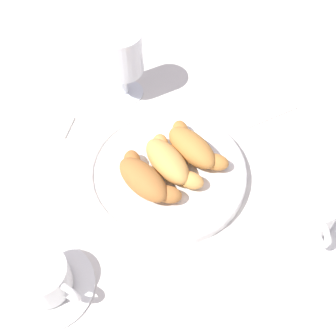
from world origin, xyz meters
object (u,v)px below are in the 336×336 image
at_px(croissant_extra, 193,147).
at_px(juice_glass_left, 123,54).
at_px(croissant_large, 145,179).
at_px(coffee_cup_near, 45,280).
at_px(sugar_packet, 61,126).
at_px(coffee_cup_far, 311,212).
at_px(pastry_plate, 168,174).
at_px(croissant_small, 170,163).
at_px(folded_napkin, 256,98).

relative_size(croissant_extra, juice_glass_left, 0.91).
xyz_separation_m(croissant_large, croissant_extra, (-0.03, 0.09, 0.00)).
distance_m(coffee_cup_near, sugar_packet, 0.30).
xyz_separation_m(croissant_extra, juice_glass_left, (-0.20, -0.06, 0.05)).
distance_m(croissant_large, croissant_extra, 0.10).
bearing_deg(coffee_cup_near, coffee_cup_far, 86.16).
distance_m(pastry_plate, croissant_extra, 0.06).
xyz_separation_m(pastry_plate, coffee_cup_far, (0.15, 0.18, 0.01)).
xyz_separation_m(croissant_extra, coffee_cup_near, (0.14, -0.27, -0.02)).
relative_size(coffee_cup_near, juice_glass_left, 0.97).
xyz_separation_m(coffee_cup_near, sugar_packet, (-0.29, 0.08, -0.02)).
xyz_separation_m(coffee_cup_far, juice_glass_left, (-0.36, -0.19, 0.07)).
height_order(coffee_cup_near, sugar_packet, coffee_cup_near).
bearing_deg(croissant_extra, croissant_small, -69.72).
relative_size(croissant_small, juice_glass_left, 0.94).
height_order(juice_glass_left, sugar_packet, juice_glass_left).
distance_m(pastry_plate, sugar_packet, 0.22).
height_order(coffee_cup_near, coffee_cup_far, same).
bearing_deg(coffee_cup_near, croissant_large, 120.24).
distance_m(croissant_extra, coffee_cup_near, 0.31).
xyz_separation_m(croissant_small, sugar_packet, (-0.17, -0.15, -0.04)).
distance_m(pastry_plate, coffee_cup_far, 0.23).
xyz_separation_m(juice_glass_left, folded_napkin, (0.10, 0.23, -0.09)).
relative_size(pastry_plate, croissant_large, 2.09).
bearing_deg(juice_glass_left, folded_napkin, 66.55).
relative_size(coffee_cup_far, sugar_packet, 2.72).
xyz_separation_m(pastry_plate, coffee_cup_near, (0.12, -0.22, 0.01)).
bearing_deg(folded_napkin, juice_glass_left, -113.45).
height_order(coffee_cup_near, juice_glass_left, juice_glass_left).
xyz_separation_m(coffee_cup_near, juice_glass_left, (-0.33, 0.21, 0.07)).
relative_size(pastry_plate, croissant_extra, 2.05).
distance_m(croissant_large, croissant_small, 0.05).
bearing_deg(croissant_large, coffee_cup_near, -59.76).
bearing_deg(croissant_extra, croissant_large, -70.18).
bearing_deg(juice_glass_left, coffee_cup_near, -32.65).
bearing_deg(pastry_plate, croissant_extra, 109.98).
xyz_separation_m(coffee_cup_far, folded_napkin, (-0.26, 0.04, -0.02)).
relative_size(croissant_small, folded_napkin, 1.20).
distance_m(pastry_plate, coffee_cup_near, 0.25).
distance_m(coffee_cup_far, juice_glass_left, 0.41).
height_order(croissant_small, coffee_cup_far, croissant_small).
relative_size(juice_glass_left, folded_napkin, 1.27).
bearing_deg(croissant_large, coffee_cup_far, 59.44).
bearing_deg(coffee_cup_far, croissant_small, -130.16).
height_order(coffee_cup_far, folded_napkin, coffee_cup_far).
height_order(croissant_large, coffee_cup_near, croissant_large).
xyz_separation_m(pastry_plate, sugar_packet, (-0.17, -0.15, -0.01)).
height_order(juice_glass_left, folded_napkin, juice_glass_left).
distance_m(pastry_plate, folded_napkin, 0.25).
bearing_deg(sugar_packet, pastry_plate, 73.76).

